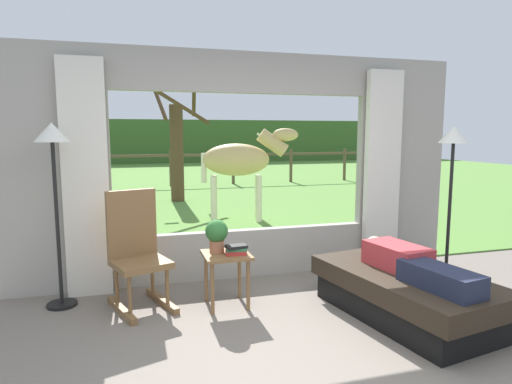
% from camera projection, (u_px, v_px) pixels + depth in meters
% --- Properties ---
extents(ground_plane, '(12.00, 12.00, 0.00)m').
position_uv_depth(ground_plane, '(329.00, 376.00, 3.03)').
color(ground_plane, '#70665B').
extents(back_wall_with_window, '(5.20, 0.12, 2.55)m').
position_uv_depth(back_wall_with_window, '(245.00, 170.00, 5.02)').
color(back_wall_with_window, '#9E998E').
rests_on(back_wall_with_window, ground_plane).
extents(curtain_panel_left, '(0.44, 0.10, 2.40)m').
position_uv_depth(curtain_panel_left, '(86.00, 179.00, 4.42)').
color(curtain_panel_left, silver).
rests_on(curtain_panel_left, ground_plane).
extents(curtain_panel_right, '(0.44, 0.10, 2.40)m').
position_uv_depth(curtain_panel_right, '(382.00, 171.00, 5.36)').
color(curtain_panel_right, silver).
rests_on(curtain_panel_right, ground_plane).
extents(outdoor_pasture_lawn, '(36.00, 21.68, 0.02)m').
position_uv_depth(outdoor_pasture_lawn, '(167.00, 180.00, 15.56)').
color(outdoor_pasture_lawn, '#568438').
rests_on(outdoor_pasture_lawn, ground_plane).
extents(distant_hill_ridge, '(36.00, 2.00, 2.40)m').
position_uv_depth(distant_hill_ridge, '(151.00, 141.00, 24.77)').
color(distant_hill_ridge, '#3A5D29').
rests_on(distant_hill_ridge, ground_plane).
extents(recliner_sofa, '(1.18, 1.83, 0.42)m').
position_uv_depth(recliner_sofa, '(405.00, 294.00, 3.98)').
color(recliner_sofa, black).
rests_on(recliner_sofa, ground_plane).
extents(reclining_person, '(0.44, 1.43, 0.22)m').
position_uv_depth(reclining_person, '(410.00, 263.00, 3.89)').
color(reclining_person, '#B23338').
rests_on(reclining_person, recliner_sofa).
extents(rocking_chair, '(0.66, 0.79, 1.12)m').
position_uv_depth(rocking_chair, '(137.00, 250.00, 4.22)').
color(rocking_chair, brown).
rests_on(rocking_chair, ground_plane).
extents(side_table, '(0.44, 0.44, 0.52)m').
position_uv_depth(side_table, '(226.00, 263.00, 4.23)').
color(side_table, brown).
rests_on(side_table, ground_plane).
extents(potted_plant, '(0.22, 0.22, 0.32)m').
position_uv_depth(potted_plant, '(217.00, 234.00, 4.22)').
color(potted_plant, '#9E6042').
rests_on(potted_plant, side_table).
extents(book_stack, '(0.21, 0.16, 0.09)m').
position_uv_depth(book_stack, '(236.00, 250.00, 4.18)').
color(book_stack, '#B22D28').
rests_on(book_stack, side_table).
extents(floor_lamp_left, '(0.32, 0.32, 1.76)m').
position_uv_depth(floor_lamp_left, '(53.00, 159.00, 4.08)').
color(floor_lamp_left, black).
rests_on(floor_lamp_left, ground_plane).
extents(floor_lamp_right, '(0.32, 0.32, 1.73)m').
position_uv_depth(floor_lamp_right, '(453.00, 158.00, 4.71)').
color(floor_lamp_right, black).
rests_on(floor_lamp_right, ground_plane).
extents(horse, '(1.82, 0.83, 1.73)m').
position_uv_depth(horse, '(241.00, 160.00, 8.21)').
color(horse, tan).
rests_on(horse, outdoor_pasture_lawn).
extents(pasture_tree, '(1.27, 1.14, 2.95)m').
position_uv_depth(pasture_tree, '(177.00, 148.00, 10.58)').
color(pasture_tree, '#4C3823').
rests_on(pasture_tree, outdoor_pasture_lawn).
extents(pasture_fence_line, '(16.10, 0.10, 1.10)m').
position_uv_depth(pasture_fence_line, '(171.00, 163.00, 13.75)').
color(pasture_fence_line, brown).
rests_on(pasture_fence_line, outdoor_pasture_lawn).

